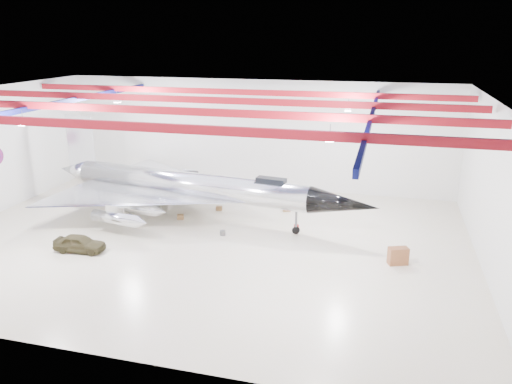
# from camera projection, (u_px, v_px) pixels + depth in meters

# --- Properties ---
(floor) EXTENTS (40.00, 40.00, 0.00)m
(floor) POSITION_uv_depth(u_px,v_px,m) (204.00, 240.00, 38.56)
(floor) COLOR beige
(floor) RESTS_ON ground
(wall_back) EXTENTS (40.00, 0.00, 40.00)m
(wall_back) POSITION_uv_depth(u_px,v_px,m) (254.00, 134.00, 50.73)
(wall_back) COLOR silver
(wall_back) RESTS_ON floor
(wall_right) EXTENTS (0.00, 30.00, 30.00)m
(wall_right) POSITION_uv_depth(u_px,v_px,m) (494.00, 193.00, 32.02)
(wall_right) COLOR silver
(wall_right) RESTS_ON floor
(ceiling) EXTENTS (40.00, 40.00, 0.00)m
(ceiling) POSITION_uv_depth(u_px,v_px,m) (199.00, 97.00, 35.25)
(ceiling) COLOR #0A0F38
(ceiling) RESTS_ON wall_back
(ceiling_structure) EXTENTS (39.50, 29.50, 1.08)m
(ceiling_structure) POSITION_uv_depth(u_px,v_px,m) (199.00, 106.00, 35.45)
(ceiling_structure) COLOR maroon
(ceiling_structure) RESTS_ON ceiling
(jet_aircraft) EXTENTS (30.08, 19.34, 8.21)m
(jet_aircraft) POSITION_uv_depth(u_px,v_px,m) (188.00, 188.00, 42.60)
(jet_aircraft) COLOR silver
(jet_aircraft) RESTS_ON floor
(jeep) EXTENTS (3.86, 1.81, 1.28)m
(jeep) POSITION_uv_depth(u_px,v_px,m) (80.00, 243.00, 36.41)
(jeep) COLOR #3B351D
(jeep) RESTS_ON floor
(desk) EXTENTS (1.49, 1.12, 1.23)m
(desk) POSITION_uv_depth(u_px,v_px,m) (398.00, 256.00, 34.39)
(desk) COLOR brown
(desk) RESTS_ON floor
(crate_ply) EXTENTS (0.68, 0.61, 0.39)m
(crate_ply) POSITION_uv_depth(u_px,v_px,m) (180.00, 217.00, 42.99)
(crate_ply) COLOR olive
(crate_ply) RESTS_ON floor
(engine_drum) EXTENTS (0.48, 0.48, 0.39)m
(engine_drum) POSITION_uv_depth(u_px,v_px,m) (223.00, 233.00, 39.50)
(engine_drum) COLOR #59595B
(engine_drum) RESTS_ON floor
(parts_bin) EXTENTS (0.83, 0.74, 0.48)m
(parts_bin) POSITION_uv_depth(u_px,v_px,m) (287.00, 208.00, 44.93)
(parts_bin) COLOR olive
(parts_bin) RESTS_ON floor
(crate_small) EXTENTS (0.50, 0.44, 0.30)m
(crate_small) POSITION_uv_depth(u_px,v_px,m) (145.00, 204.00, 46.36)
(crate_small) COLOR #59595B
(crate_small) RESTS_ON floor
(tool_chest) EXTENTS (0.50, 0.50, 0.37)m
(tool_chest) POSITION_uv_depth(u_px,v_px,m) (296.00, 227.00, 40.75)
(tool_chest) COLOR #A51012
(tool_chest) RESTS_ON floor
(oil_barrel) EXTENTS (0.59, 0.50, 0.37)m
(oil_barrel) POSITION_uv_depth(u_px,v_px,m) (219.00, 208.00, 45.15)
(oil_barrel) COLOR olive
(oil_barrel) RESTS_ON floor
(spares_box) EXTENTS (0.49, 0.49, 0.37)m
(spares_box) POSITION_uv_depth(u_px,v_px,m) (262.00, 200.00, 47.42)
(spares_box) COLOR #59595B
(spares_box) RESTS_ON floor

